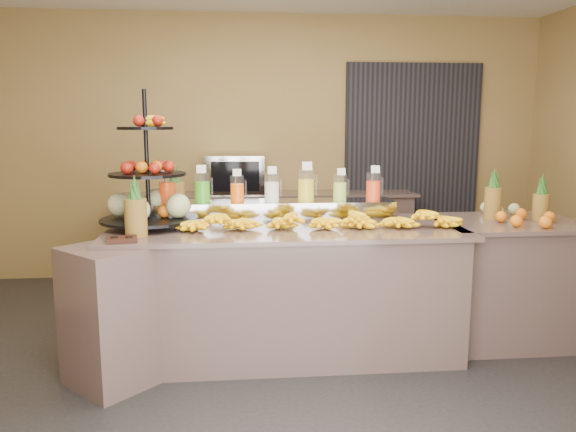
{
  "coord_description": "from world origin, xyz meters",
  "views": [
    {
      "loc": [
        -0.36,
        -3.61,
        1.67
      ],
      "look_at": [
        0.01,
        0.3,
        1.01
      ],
      "focal_mm": 35.0,
      "sensor_mm": 36.0,
      "label": 1
    }
  ],
  "objects": [
    {
      "name": "right_counter",
      "position": [
        1.7,
        0.4,
        0.47
      ],
      "size": [
        1.08,
        0.88,
        0.93
      ],
      "color": "#896A63",
      "rests_on": "ground"
    },
    {
      "name": "condiment_caddy",
      "position": [
        -1.07,
        -0.1,
        0.94
      ],
      "size": [
        0.21,
        0.17,
        0.03
      ],
      "primitive_type": "cube",
      "rotation": [
        0.0,
        0.0,
        0.21
      ],
      "color": "black",
      "rests_on": "buffet_counter"
    },
    {
      "name": "pineapple_left_a",
      "position": [
        -1.01,
        0.07,
        1.08
      ],
      "size": [
        0.15,
        0.15,
        0.41
      ],
      "rotation": [
        0.0,
        0.0,
        0.4
      ],
      "color": "brown",
      "rests_on": "buffet_counter"
    },
    {
      "name": "juice_pitcher_orange_c",
      "position": [
        0.7,
        0.58,
        1.17
      ],
      "size": [
        0.11,
        0.12,
        0.28
      ],
      "color": "silver",
      "rests_on": "pitcher_tray"
    },
    {
      "name": "right_fruit_pile",
      "position": [
        1.77,
        0.35,
        1.01
      ],
      "size": [
        0.46,
        0.44,
        0.24
      ],
      "color": "brown",
      "rests_on": "right_counter"
    },
    {
      "name": "juice_pitcher_lime",
      "position": [
        0.44,
        0.58,
        1.17
      ],
      "size": [
        0.11,
        0.11,
        0.26
      ],
      "color": "silver",
      "rests_on": "pitcher_tray"
    },
    {
      "name": "juice_pitcher_green",
      "position": [
        -0.6,
        0.58,
        1.18
      ],
      "size": [
        0.12,
        0.12,
        0.29
      ],
      "color": "silver",
      "rests_on": "pitcher_tray"
    },
    {
      "name": "pineapple_left_b",
      "position": [
        -0.82,
        0.74,
        1.1
      ],
      "size": [
        0.15,
        0.15,
        0.44
      ],
      "rotation": [
        0.0,
        0.0,
        -0.34
      ],
      "color": "brown",
      "rests_on": "buffet_counter"
    },
    {
      "name": "room_envelope",
      "position": [
        0.19,
        0.79,
        1.88
      ],
      "size": [
        6.04,
        5.02,
        2.82
      ],
      "color": "olive",
      "rests_on": "ground"
    },
    {
      "name": "back_ledge",
      "position": [
        0.0,
        2.25,
        0.47
      ],
      "size": [
        3.1,
        0.55,
        0.93
      ],
      "color": "#896A63",
      "rests_on": "ground"
    },
    {
      "name": "pitcher_tray",
      "position": [
        -0.08,
        0.58,
        1.01
      ],
      "size": [
        1.85,
        0.3,
        0.15
      ],
      "primitive_type": "cube",
      "color": "gray",
      "rests_on": "buffet_counter"
    },
    {
      "name": "juice_pitcher_orange_b",
      "position": [
        -0.34,
        0.58,
        1.17
      ],
      "size": [
        0.11,
        0.11,
        0.26
      ],
      "color": "silver",
      "rests_on": "pitcher_tray"
    },
    {
      "name": "juice_pitcher_orange_a",
      "position": [
        -0.86,
        0.58,
        1.18
      ],
      "size": [
        0.12,
        0.12,
        0.29
      ],
      "color": "silver",
      "rests_on": "pitcher_tray"
    },
    {
      "name": "banana_heap",
      "position": [
        0.25,
        0.26,
        1.0
      ],
      "size": [
        1.96,
        0.18,
        0.16
      ],
      "color": "yellow",
      "rests_on": "buffet_counter"
    },
    {
      "name": "ground",
      "position": [
        0.0,
        0.0,
        0.0
      ],
      "size": [
        6.0,
        6.0,
        0.0
      ],
      "primitive_type": "plane",
      "color": "black",
      "rests_on": "ground"
    },
    {
      "name": "juice_pitcher_milk",
      "position": [
        -0.08,
        0.58,
        1.17
      ],
      "size": [
        0.11,
        0.12,
        0.28
      ],
      "color": "silver",
      "rests_on": "pitcher_tray"
    },
    {
      "name": "oven_warmer",
      "position": [
        -0.35,
        2.25,
        1.13
      ],
      "size": [
        0.61,
        0.44,
        0.4
      ],
      "primitive_type": "cube",
      "rotation": [
        0.0,
        0.0,
        -0.03
      ],
      "color": "gray",
      "rests_on": "back_ledge"
    },
    {
      "name": "buffet_counter",
      "position": [
        -0.12,
        0.26,
        0.47
      ],
      "size": [
        2.75,
        1.25,
        0.93
      ],
      "color": "#896A63",
      "rests_on": "ground"
    },
    {
      "name": "juice_pitcher_lemon",
      "position": [
        0.18,
        0.58,
        1.18
      ],
      "size": [
        0.13,
        0.13,
        0.31
      ],
      "color": "silver",
      "rests_on": "pitcher_tray"
    },
    {
      "name": "fruit_stand",
      "position": [
        -0.92,
        0.41,
        1.17
      ],
      "size": [
        0.83,
        0.83,
        0.96
      ],
      "rotation": [
        0.0,
        0.0,
        -0.23
      ],
      "color": "black",
      "rests_on": "buffet_counter"
    }
  ]
}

